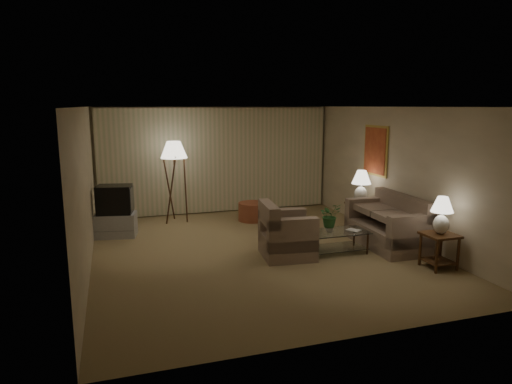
# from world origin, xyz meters

# --- Properties ---
(ground) EXTENTS (7.00, 7.00, 0.00)m
(ground) POSITION_xyz_m (0.00, 0.00, 0.00)
(ground) COLOR olive
(ground) RESTS_ON ground
(room_shell) EXTENTS (6.04, 7.02, 2.72)m
(room_shell) POSITION_xyz_m (0.02, 1.51, 1.75)
(room_shell) COLOR beige
(room_shell) RESTS_ON ground
(sofa) EXTENTS (1.85, 1.00, 0.80)m
(sofa) POSITION_xyz_m (2.50, -0.45, 0.40)
(sofa) COLOR gray
(sofa) RESTS_ON ground
(armchair) EXTENTS (1.13, 1.10, 0.79)m
(armchair) POSITION_xyz_m (0.42, -0.46, 0.40)
(armchair) COLOR gray
(armchair) RESTS_ON ground
(side_table_near) EXTENTS (0.53, 0.53, 0.60)m
(side_table_near) POSITION_xyz_m (2.65, -1.80, 0.41)
(side_table_near) COLOR #3D2210
(side_table_near) RESTS_ON ground
(side_table_far) EXTENTS (0.56, 0.47, 0.60)m
(side_table_far) POSITION_xyz_m (2.65, 0.80, 0.41)
(side_table_far) COLOR #3D2210
(side_table_far) RESTS_ON ground
(table_lamp_near) EXTENTS (0.37, 0.37, 0.64)m
(table_lamp_near) POSITION_xyz_m (2.65, -1.80, 0.98)
(table_lamp_near) COLOR white
(table_lamp_near) RESTS_ON side_table_near
(table_lamp_far) EXTENTS (0.42, 0.42, 0.73)m
(table_lamp_far) POSITION_xyz_m (2.65, 0.80, 1.03)
(table_lamp_far) COLOR white
(table_lamp_far) RESTS_ON side_table_far
(coffee_table) EXTENTS (1.17, 0.64, 0.41)m
(coffee_table) POSITION_xyz_m (1.37, -0.55, 0.28)
(coffee_table) COLOR silver
(coffee_table) RESTS_ON ground
(tv_cabinet) EXTENTS (1.01, 0.82, 0.50)m
(tv_cabinet) POSITION_xyz_m (-2.55, 1.84, 0.25)
(tv_cabinet) COLOR #A7A7AA
(tv_cabinet) RESTS_ON ground
(crt_tv) EXTENTS (0.88, 0.75, 0.59)m
(crt_tv) POSITION_xyz_m (-2.55, 1.84, 0.80)
(crt_tv) COLOR black
(crt_tv) RESTS_ON tv_cabinet
(floor_lamp) EXTENTS (0.62, 0.62, 1.91)m
(floor_lamp) POSITION_xyz_m (-1.18, 2.71, 1.00)
(floor_lamp) COLOR #3D2210
(floor_lamp) RESTS_ON ground
(ottoman) EXTENTS (0.70, 0.70, 0.44)m
(ottoman) POSITION_xyz_m (0.59, 2.27, 0.22)
(ottoman) COLOR #985133
(ottoman) RESTS_ON ground
(vase) EXTENTS (0.20, 0.20, 0.16)m
(vase) POSITION_xyz_m (1.22, -0.55, 0.49)
(vase) COLOR white
(vase) RESTS_ON coffee_table
(flowers) EXTENTS (0.45, 0.40, 0.44)m
(flowers) POSITION_xyz_m (1.22, -0.55, 0.79)
(flowers) COLOR #2E672D
(flowers) RESTS_ON vase
(book) EXTENTS (0.28, 0.31, 0.02)m
(book) POSITION_xyz_m (1.62, -0.65, 0.42)
(book) COLOR olive
(book) RESTS_ON coffee_table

